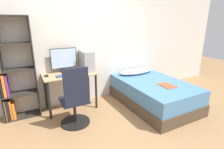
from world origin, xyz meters
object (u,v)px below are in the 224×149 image
(bookshelf, at_px, (10,74))
(monitor, at_px, (64,59))
(pc_tower, at_px, (87,61))
(keyboard, at_px, (67,75))
(bed, at_px, (153,93))
(office_chair, at_px, (75,104))

(bookshelf, xyz_separation_m, monitor, (0.97, 0.05, 0.16))
(pc_tower, bearing_deg, bookshelf, 177.13)
(keyboard, bearing_deg, bookshelf, 165.96)
(bookshelf, height_order, bed, bookshelf)
(office_chair, bearing_deg, keyboard, 88.91)
(bookshelf, relative_size, office_chair, 1.73)
(office_chair, relative_size, pc_tower, 2.59)
(monitor, bearing_deg, keyboard, -96.93)
(office_chair, height_order, monitor, monitor)
(keyboard, bearing_deg, office_chair, -91.09)
(bed, distance_m, keyboard, 1.85)
(office_chair, bearing_deg, monitor, 86.89)
(office_chair, height_order, bed, office_chair)
(office_chair, distance_m, keyboard, 0.64)
(bed, bearing_deg, office_chair, -179.89)
(office_chair, bearing_deg, pc_tower, 55.41)
(pc_tower, bearing_deg, office_chair, -124.59)
(monitor, xyz_separation_m, keyboard, (-0.03, -0.28, -0.25))
(monitor, bearing_deg, bookshelf, -177.27)
(keyboard, xyz_separation_m, pc_tower, (0.47, 0.16, 0.20))
(bookshelf, relative_size, pc_tower, 4.48)
(monitor, height_order, keyboard, monitor)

